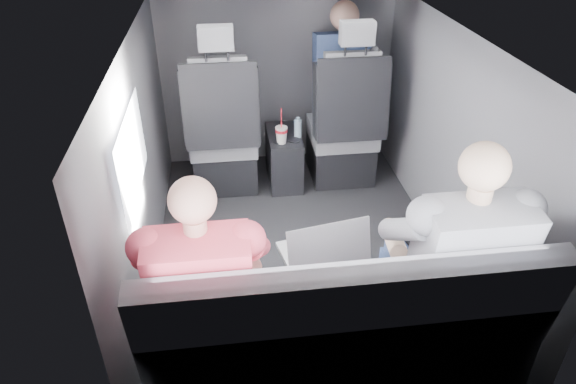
{
  "coord_description": "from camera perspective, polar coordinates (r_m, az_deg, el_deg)",
  "views": [
    {
      "loc": [
        -0.42,
        -2.57,
        2.06
      ],
      "look_at": [
        -0.09,
        -0.05,
        0.47
      ],
      "focal_mm": 32.0,
      "sensor_mm": 36.0,
      "label": 1
    }
  ],
  "objects": [
    {
      "name": "rear_bench",
      "position": [
        2.35,
        5.57,
        -16.42
      ],
      "size": [
        1.6,
        0.57,
        0.92
      ],
      "color": "slate",
      "rests_on": "floor"
    },
    {
      "name": "passenger_rear_left",
      "position": [
        2.17,
        -9.23,
        -10.4
      ],
      "size": [
        0.48,
        0.61,
        1.19
      ],
      "color": "#343338",
      "rests_on": "rear_bench"
    },
    {
      "name": "passenger_front_right",
      "position": [
        4.0,
        5.94,
        12.78
      ],
      "size": [
        0.42,
        0.42,
        0.87
      ],
      "color": "navy",
      "rests_on": "front_seat_right"
    },
    {
      "name": "front_seat_right",
      "position": [
        3.89,
        6.23,
        6.54
      ],
      "size": [
        0.52,
        0.58,
        1.26
      ],
      "color": "black",
      "rests_on": "floor"
    },
    {
      "name": "laptop_black",
      "position": [
        2.45,
        17.4,
        -5.58
      ],
      "size": [
        0.34,
        0.32,
        0.22
      ],
      "color": "black",
      "rests_on": "passenger_rear_right"
    },
    {
      "name": "panel_right",
      "position": [
        3.21,
        17.75,
        4.74
      ],
      "size": [
        0.02,
        2.6,
        1.35
      ],
      "primitive_type": "cube",
      "color": "#56565B",
      "rests_on": "floor"
    },
    {
      "name": "passenger_rear_right",
      "position": [
        2.33,
        17.46,
        -7.38
      ],
      "size": [
        0.53,
        0.64,
        1.26
      ],
      "color": "navy",
      "rests_on": "rear_bench"
    },
    {
      "name": "laptop_silver",
      "position": [
        2.29,
        4.11,
        -6.65
      ],
      "size": [
        0.41,
        0.39,
        0.26
      ],
      "color": "#A9A9AE",
      "rests_on": "rear_bench"
    },
    {
      "name": "soda_cup",
      "position": [
        3.7,
        -0.73,
        6.44
      ],
      "size": [
        0.09,
        0.09,
        0.27
      ],
      "color": "white",
      "rests_on": "center_console"
    },
    {
      "name": "laptop_white",
      "position": [
        2.27,
        -9.96,
        -7.71
      ],
      "size": [
        0.31,
        0.29,
        0.23
      ],
      "color": "silver",
      "rests_on": "passenger_rear_left"
    },
    {
      "name": "seatbelt",
      "position": [
        3.59,
        7.21,
        11.13
      ],
      "size": [
        0.35,
        0.11,
        0.59
      ],
      "primitive_type": "cube",
      "rotation": [
        -0.14,
        0.49,
        0.0
      ],
      "color": "black",
      "rests_on": "front_seat_right"
    },
    {
      "name": "panel_left",
      "position": [
        2.96,
        -15.89,
        2.75
      ],
      "size": [
        0.02,
        2.6,
        1.35
      ],
      "primitive_type": "cube",
      "color": "#56565B",
      "rests_on": "floor"
    },
    {
      "name": "side_window",
      "position": [
        2.6,
        -16.88,
        3.9
      ],
      "size": [
        0.02,
        0.75,
        0.42
      ],
      "primitive_type": "cube",
      "color": "white",
      "rests_on": "panel_left"
    },
    {
      "name": "floor",
      "position": [
        3.33,
        1.42,
        -6.36
      ],
      "size": [
        2.6,
        2.6,
        0.0
      ],
      "primitive_type": "plane",
      "color": "black",
      "rests_on": "ground"
    },
    {
      "name": "ceiling",
      "position": [
        2.7,
        1.82,
        16.68
      ],
      "size": [
        2.6,
        2.6,
        0.0
      ],
      "primitive_type": "plane",
      "rotation": [
        3.14,
        0.0,
        0.0
      ],
      "color": "#B2B2AD",
      "rests_on": "panel_back"
    },
    {
      "name": "center_console",
      "position": [
        3.95,
        -0.46,
        3.84
      ],
      "size": [
        0.24,
        0.48,
        0.41
      ],
      "color": "black",
      "rests_on": "floor"
    },
    {
      "name": "water_bottle",
      "position": [
        3.79,
        1.1,
        7.12
      ],
      "size": [
        0.05,
        0.05,
        0.15
      ],
      "color": "#9ABBD1",
      "rests_on": "center_console"
    },
    {
      "name": "panel_front",
      "position": [
        4.14,
        -1.21,
        12.39
      ],
      "size": [
        1.8,
        0.02,
        1.35
      ],
      "primitive_type": "cube",
      "color": "#56565B",
      "rests_on": "floor"
    },
    {
      "name": "front_seat_left",
      "position": [
        3.8,
        -7.19,
        5.77
      ],
      "size": [
        0.52,
        0.58,
        1.26
      ],
      "color": "black",
      "rests_on": "floor"
    },
    {
      "name": "panel_back",
      "position": [
        1.93,
        7.68,
        -14.39
      ],
      "size": [
        1.8,
        0.02,
        1.35
      ],
      "primitive_type": "cube",
      "color": "#56565B",
      "rests_on": "floor"
    }
  ]
}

